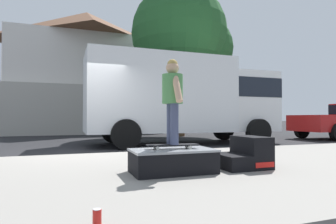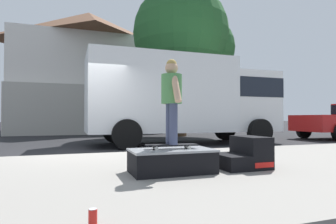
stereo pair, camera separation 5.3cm
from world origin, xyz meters
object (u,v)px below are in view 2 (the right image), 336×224
soda_can (93,217)px  street_tree_main (186,37)px  skate_box (172,160)px  box_truck (185,97)px  skateboard (172,145)px  kicker_ramp (245,155)px  skater_kid (172,94)px

soda_can → street_tree_main: street_tree_main is taller
skate_box → soda_can: size_ratio=9.74×
skate_box → soda_can: (-1.26, -1.73, -0.12)m
box_truck → street_tree_main: 5.56m
street_tree_main → soda_can: bearing=-116.0°
skate_box → skateboard: (0.01, 0.03, 0.22)m
skate_box → box_truck: bearing=65.4°
soda_can → box_truck: 8.28m
skate_box → street_tree_main: size_ratio=0.16×
kicker_ramp → box_truck: box_truck is taller
skater_kid → soda_can: bearing=-125.7°
skater_kid → soda_can: skater_kid is taller
skate_box → street_tree_main: bearing=66.0°
skate_box → box_truck: (2.52, 5.49, 1.39)m
skateboard → box_truck: bearing=65.3°
skater_kid → kicker_ramp: bearing=-1.6°
skate_box → box_truck: box_truck is taller
skateboard → soda_can: bearing=-125.7°
kicker_ramp → skateboard: (-1.25, 0.03, 0.19)m
box_truck → street_tree_main: size_ratio=0.89×
box_truck → street_tree_main: (1.72, 4.02, 3.44)m
street_tree_main → box_truck: bearing=-113.2°
box_truck → street_tree_main: bearing=66.8°
skate_box → kicker_ramp: size_ratio=1.59×
soda_can → skate_box: bearing=54.0°
skate_box → box_truck: size_ratio=0.18×
skate_box → skater_kid: 0.98m
skater_kid → soda_can: (-1.27, -1.76, -1.10)m
skater_kid → soda_can: size_ratio=10.13×
skate_box → street_tree_main: street_tree_main is taller
kicker_ramp → box_truck: size_ratio=0.11×
skater_kid → skateboard: bearing=104.0°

